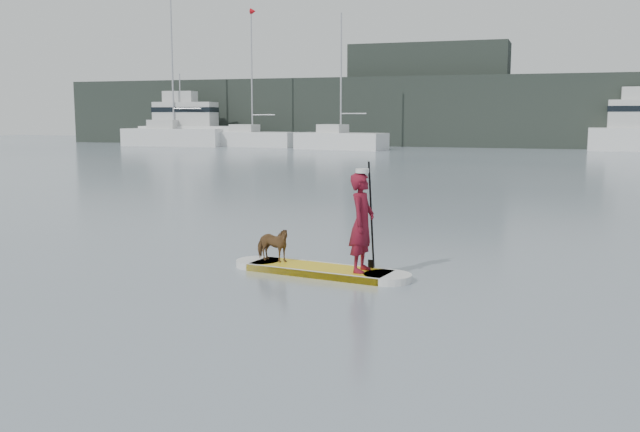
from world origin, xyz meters
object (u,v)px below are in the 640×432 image
(motor_yacht_b, at_px, (192,125))
(paddler, at_px, (362,223))
(sailboat_a, at_px, (173,136))
(sailboat_c, at_px, (340,140))
(paddleboard, at_px, (320,270))
(sailboat_b, at_px, (252,137))
(dog, at_px, (272,244))

(motor_yacht_b, bearing_deg, paddler, -67.16)
(sailboat_a, distance_m, sailboat_c, 15.89)
(paddleboard, height_order, sailboat_c, sailboat_c)
(sailboat_b, xyz_separation_m, motor_yacht_b, (-6.13, 0.54, 0.98))
(dog, relative_size, motor_yacht_b, 0.07)
(sailboat_a, bearing_deg, sailboat_b, 3.97)
(paddleboard, relative_size, sailboat_b, 0.28)
(sailboat_a, height_order, motor_yacht_b, sailboat_a)
(sailboat_c, relative_size, motor_yacht_b, 1.05)
(sailboat_a, bearing_deg, paddleboard, -61.14)
(sailboat_c, bearing_deg, dog, -62.84)
(sailboat_c, bearing_deg, paddleboard, -61.72)
(paddleboard, distance_m, paddler, 1.18)
(paddler, distance_m, sailboat_c, 45.04)
(paddler, height_order, motor_yacht_b, motor_yacht_b)
(sailboat_c, bearing_deg, paddler, -60.82)
(paddleboard, xyz_separation_m, paddler, (0.77, -0.12, 0.88))
(sailboat_a, relative_size, sailboat_b, 1.12)
(paddleboard, height_order, sailboat_a, sailboat_a)
(paddler, bearing_deg, paddleboard, 84.22)
(paddler, distance_m, sailboat_b, 50.59)
(paddler, relative_size, dog, 2.25)
(sailboat_b, bearing_deg, sailboat_c, -10.97)
(paddleboard, relative_size, sailboat_c, 0.31)
(paddleboard, bearing_deg, sailboat_b, 124.32)
(motor_yacht_b, bearing_deg, sailboat_c, -20.39)
(dog, bearing_deg, sailboat_a, 43.67)
(paddleboard, relative_size, sailboat_a, 0.25)
(paddleboard, bearing_deg, paddler, -0.00)
(sailboat_a, distance_m, sailboat_b, 7.17)
(paddleboard, distance_m, sailboat_c, 44.70)
(paddleboard, xyz_separation_m, dog, (-0.94, 0.15, 0.37))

